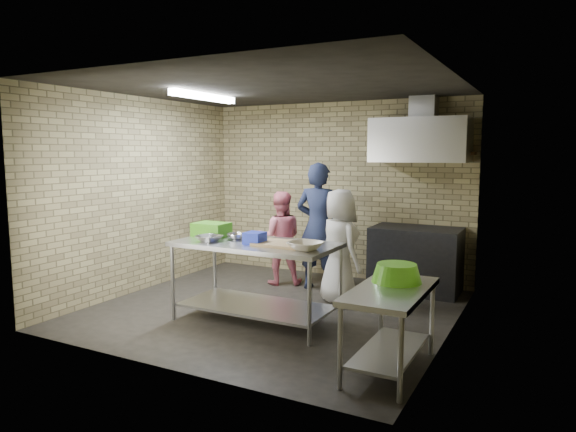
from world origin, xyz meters
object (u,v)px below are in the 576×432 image
at_px(green_crate, 211,229).
at_px(bottle_red, 427,145).
at_px(stove, 416,260).
at_px(prep_table, 256,282).
at_px(woman_white, 340,247).
at_px(bottle_green, 457,146).
at_px(man_navy, 318,227).
at_px(side_counter, 390,330).
at_px(blue_tub, 255,238).
at_px(green_basin, 397,273).
at_px(woman_pink, 280,238).

xyz_separation_m(green_crate, bottle_red, (2.05, 2.26, 1.03)).
relative_size(stove, green_crate, 2.93).
height_order(prep_table, woman_white, woman_white).
bearing_deg(bottle_red, bottle_green, 0.00).
bearing_deg(prep_table, man_navy, 88.31).
xyz_separation_m(stove, man_navy, (-1.26, -0.52, 0.45)).
xyz_separation_m(side_counter, green_crate, (-2.45, 0.73, 0.63)).
relative_size(stove, blue_tub, 5.86).
bearing_deg(bottle_red, green_basin, -82.10).
height_order(blue_tub, woman_pink, woman_pink).
height_order(blue_tub, bottle_red, bottle_red).
height_order(bottle_red, man_navy, bottle_red).
bearing_deg(green_crate, side_counter, -16.60).
relative_size(man_navy, woman_pink, 1.31).
xyz_separation_m(prep_table, bottle_green, (1.75, 2.38, 1.55)).
height_order(green_crate, woman_white, woman_white).
height_order(bottle_green, woman_pink, bottle_green).
bearing_deg(green_basin, stove, 99.76).
relative_size(green_basin, woman_pink, 0.34).
bearing_deg(woman_white, green_crate, 75.49).
bearing_deg(bottle_green, woman_pink, -162.30).
relative_size(side_counter, woman_pink, 0.88).
distance_m(bottle_red, woman_white, 1.98).
height_order(blue_tub, man_navy, man_navy).
relative_size(bottle_red, woman_white, 0.12).
height_order(prep_table, man_navy, man_navy).
bearing_deg(bottle_green, stove, -151.93).
distance_m(man_navy, woman_white, 0.76).
relative_size(green_crate, blue_tub, 2.00).
height_order(stove, green_crate, green_crate).
xyz_separation_m(stove, bottle_green, (0.45, 0.24, 1.57)).
bearing_deg(bottle_green, woman_white, -132.35).
distance_m(woman_pink, woman_white, 1.28).
relative_size(bottle_red, bottle_green, 1.20).
bearing_deg(man_navy, side_counter, 125.55).
bearing_deg(bottle_red, blue_tub, -117.75).
bearing_deg(blue_tub, woman_white, 65.90).
distance_m(green_basin, woman_white, 1.86).
bearing_deg(prep_table, bottle_green, 53.59).
bearing_deg(green_crate, green_basin, -11.19).
xyz_separation_m(bottle_green, woman_pink, (-2.33, -0.74, -1.33)).
distance_m(side_counter, bottle_red, 3.44).
height_order(prep_table, bottle_red, bottle_red).
bearing_deg(bottle_red, green_crate, -132.28).
height_order(green_basin, woman_pink, woman_pink).
height_order(prep_table, blue_tub, blue_tub).
distance_m(side_counter, man_navy, 2.85).
distance_m(prep_table, man_navy, 1.67).
xyz_separation_m(green_crate, blue_tub, (0.75, -0.22, -0.02)).
bearing_deg(blue_tub, prep_table, 116.57).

